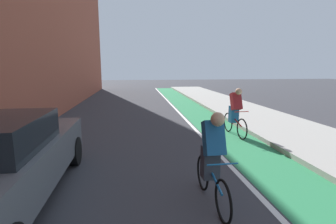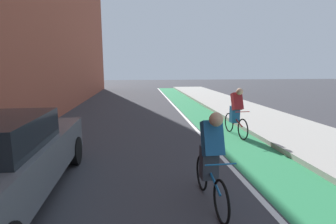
% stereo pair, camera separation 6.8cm
% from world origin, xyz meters
% --- Properties ---
extents(ground_plane, '(76.99, 76.99, 0.00)m').
position_xyz_m(ground_plane, '(0.00, 13.50, 0.00)').
color(ground_plane, '#38383D').
extents(bike_lane_paint, '(1.60, 35.00, 0.00)m').
position_xyz_m(bike_lane_paint, '(2.79, 15.50, 0.00)').
color(bike_lane_paint, '#2D8451').
rests_on(bike_lane_paint, ground).
extents(lane_divider_stripe, '(0.12, 35.00, 0.00)m').
position_xyz_m(lane_divider_stripe, '(1.89, 15.50, 0.00)').
color(lane_divider_stripe, white).
rests_on(lane_divider_stripe, ground).
extents(sidewalk_right, '(3.16, 35.00, 0.14)m').
position_xyz_m(sidewalk_right, '(5.17, 15.50, 0.07)').
color(sidewalk_right, '#A8A59E').
rests_on(sidewalk_right, ground).
extents(cyclist_mid, '(0.48, 1.71, 1.61)m').
position_xyz_m(cyclist_mid, '(0.95, 9.06, 0.81)').
color(cyclist_mid, black).
rests_on(cyclist_mid, ground).
extents(cyclist_trailing, '(0.48, 1.73, 1.62)m').
position_xyz_m(cyclist_trailing, '(3.02, 13.21, 0.81)').
color(cyclist_trailing, black).
rests_on(cyclist_trailing, ground).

